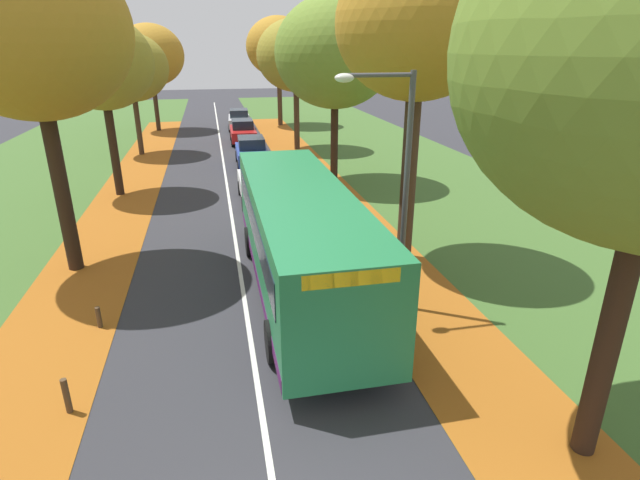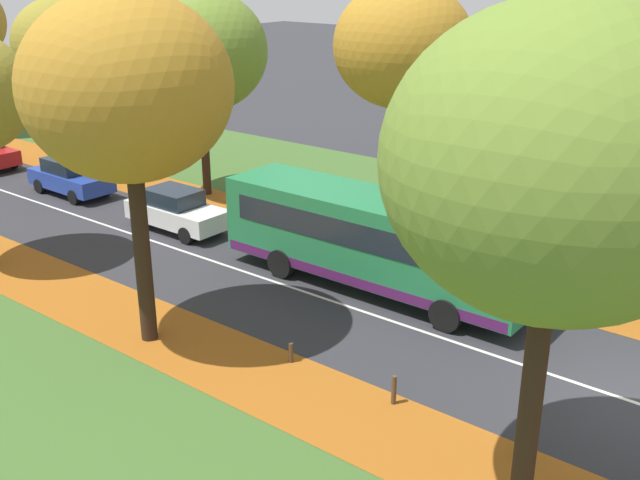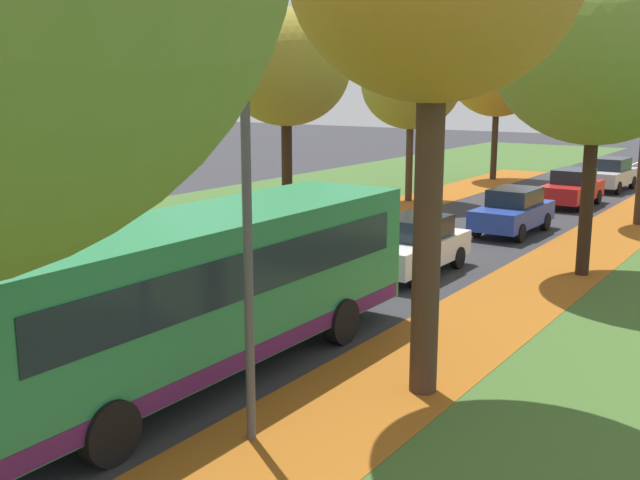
{
  "view_description": "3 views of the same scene",
  "coord_description": "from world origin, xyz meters",
  "px_view_note": "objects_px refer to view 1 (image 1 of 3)",
  "views": [
    {
      "loc": [
        -0.51,
        -4.07,
        6.51
      ],
      "look_at": [
        2.28,
        8.96,
        1.3
      ],
      "focal_mm": 28.0,
      "sensor_mm": 36.0,
      "label": 1
    },
    {
      "loc": [
        -16.47,
        -3.56,
        9.83
      ],
      "look_at": [
        0.67,
        9.93,
        1.56
      ],
      "focal_mm": 42.0,
      "sensor_mm": 36.0,
      "label": 2
    },
    {
      "loc": [
        10.77,
        -1.12,
        5.3
      ],
      "look_at": [
        1.18,
        12.97,
        1.72
      ],
      "focal_mm": 42.0,
      "sensor_mm": 36.0,
      "label": 3
    }
  ],
  "objects_px": {
    "car_silver_fourth_in_line": "(239,119)",
    "tree_right_distant": "(278,47)",
    "tree_right_mid": "(335,53)",
    "tree_right_far": "(296,56)",
    "tree_right_near": "(419,26)",
    "bus": "(300,234)",
    "car_white_lead": "(260,184)",
    "car_red_third_in_line": "(243,131)",
    "tree_left_distant": "(150,55)",
    "car_blue_following": "(252,152)",
    "tree_left_far": "(131,68)",
    "bollard_fourth": "(99,317)",
    "streetlamp_right": "(394,170)",
    "tree_left_near": "(31,32)",
    "tree_left_mid": "(101,63)",
    "bollard_third": "(67,396)"
  },
  "relations": [
    {
      "from": "tree_right_far",
      "to": "tree_right_near",
      "type": "bearing_deg",
      "value": -89.03
    },
    {
      "from": "tree_left_mid",
      "to": "streetlamp_right",
      "type": "xyz_separation_m",
      "value": [
        8.61,
        -12.92,
        -2.07
      ]
    },
    {
      "from": "bus",
      "to": "car_white_lead",
      "type": "distance_m",
      "value": 9.0
    },
    {
      "from": "tree_right_distant",
      "to": "car_red_third_in_line",
      "type": "bearing_deg",
      "value": -115.42
    },
    {
      "from": "bollard_fourth",
      "to": "streetlamp_right",
      "type": "distance_m",
      "value": 8.06
    },
    {
      "from": "streetlamp_right",
      "to": "car_blue_following",
      "type": "xyz_separation_m",
      "value": [
        -2.05,
        17.66,
        -2.92
      ]
    },
    {
      "from": "tree_right_far",
      "to": "streetlamp_right",
      "type": "xyz_separation_m",
      "value": [
        -1.34,
        -22.05,
        -2.16
      ]
    },
    {
      "from": "tree_left_far",
      "to": "car_blue_following",
      "type": "distance_m",
      "value": 9.27
    },
    {
      "from": "tree_left_near",
      "to": "car_blue_following",
      "type": "height_order",
      "value": "tree_left_near"
    },
    {
      "from": "tree_left_distant",
      "to": "tree_right_mid",
      "type": "xyz_separation_m",
      "value": [
        10.14,
        -19.08,
        0.39
      ]
    },
    {
      "from": "tree_right_distant",
      "to": "car_red_third_in_line",
      "type": "relative_size",
      "value": 2.09
    },
    {
      "from": "tree_left_mid",
      "to": "car_blue_following",
      "type": "relative_size",
      "value": 1.85
    },
    {
      "from": "tree_left_near",
      "to": "car_red_third_in_line",
      "type": "distance_m",
      "value": 22.43
    },
    {
      "from": "car_red_third_in_line",
      "to": "car_silver_fourth_in_line",
      "type": "height_order",
      "value": "same"
    },
    {
      "from": "tree_left_distant",
      "to": "bollard_third",
      "type": "xyz_separation_m",
      "value": [
        1.2,
        -34.65,
        -5.42
      ]
    },
    {
      "from": "car_red_third_in_line",
      "to": "bollard_third",
      "type": "bearing_deg",
      "value": -100.64
    },
    {
      "from": "bus",
      "to": "car_red_third_in_line",
      "type": "bearing_deg",
      "value": 90.02
    },
    {
      "from": "bus",
      "to": "bollard_fourth",
      "type": "bearing_deg",
      "value": -169.7
    },
    {
      "from": "tree_right_mid",
      "to": "car_silver_fourth_in_line",
      "type": "xyz_separation_m",
      "value": [
        -3.63,
        18.24,
        -5.37
      ]
    },
    {
      "from": "tree_right_distant",
      "to": "car_blue_following",
      "type": "xyz_separation_m",
      "value": [
        -3.76,
        -15.28,
        -5.57
      ]
    },
    {
      "from": "car_red_third_in_line",
      "to": "tree_right_far",
      "type": "bearing_deg",
      "value": -41.28
    },
    {
      "from": "bollard_third",
      "to": "bollard_fourth",
      "type": "xyz_separation_m",
      "value": [
        -0.02,
        3.14,
        -0.1
      ]
    },
    {
      "from": "tree_right_near",
      "to": "car_white_lead",
      "type": "relative_size",
      "value": 2.18
    },
    {
      "from": "tree_right_distant",
      "to": "bollard_third",
      "type": "distance_m",
      "value": 37.12
    },
    {
      "from": "tree_right_far",
      "to": "car_white_lead",
      "type": "relative_size",
      "value": 1.94
    },
    {
      "from": "streetlamp_right",
      "to": "car_red_third_in_line",
      "type": "height_order",
      "value": "streetlamp_right"
    },
    {
      "from": "car_red_third_in_line",
      "to": "bollard_fourth",
      "type": "bearing_deg",
      "value": -102.01
    },
    {
      "from": "tree_left_mid",
      "to": "tree_right_near",
      "type": "height_order",
      "value": "tree_right_near"
    },
    {
      "from": "tree_right_distant",
      "to": "car_red_third_in_line",
      "type": "distance_m",
      "value": 10.39
    },
    {
      "from": "tree_left_near",
      "to": "car_blue_following",
      "type": "bearing_deg",
      "value": 63.38
    },
    {
      "from": "bollard_third",
      "to": "car_silver_fourth_in_line",
      "type": "height_order",
      "value": "car_silver_fourth_in_line"
    },
    {
      "from": "car_silver_fourth_in_line",
      "to": "tree_right_distant",
      "type": "bearing_deg",
      "value": 25.15
    },
    {
      "from": "tree_left_mid",
      "to": "car_silver_fourth_in_line",
      "type": "bearing_deg",
      "value": 69.97
    },
    {
      "from": "tree_right_near",
      "to": "car_silver_fourth_in_line",
      "type": "relative_size",
      "value": 2.15
    },
    {
      "from": "tree_left_near",
      "to": "car_silver_fourth_in_line",
      "type": "bearing_deg",
      "value": 75.88
    },
    {
      "from": "bollard_third",
      "to": "tree_right_far",
      "type": "bearing_deg",
      "value": 70.8
    },
    {
      "from": "tree_left_far",
      "to": "car_silver_fourth_in_line",
      "type": "xyz_separation_m",
      "value": [
        6.76,
        8.89,
        -4.45
      ]
    },
    {
      "from": "tree_left_distant",
      "to": "car_blue_following",
      "type": "relative_size",
      "value": 1.93
    },
    {
      "from": "bollard_fourth",
      "to": "car_red_third_in_line",
      "type": "bearing_deg",
      "value": 77.99
    },
    {
      "from": "tree_left_far",
      "to": "car_blue_following",
      "type": "relative_size",
      "value": 1.73
    },
    {
      "from": "tree_right_near",
      "to": "car_blue_following",
      "type": "height_order",
      "value": "tree_right_near"
    },
    {
      "from": "tree_left_near",
      "to": "car_silver_fourth_in_line",
      "type": "height_order",
      "value": "tree_left_near"
    },
    {
      "from": "tree_right_near",
      "to": "car_blue_following",
      "type": "bearing_deg",
      "value": 104.29
    },
    {
      "from": "tree_right_near",
      "to": "tree_left_far",
      "type": "bearing_deg",
      "value": 118.28
    },
    {
      "from": "tree_left_mid",
      "to": "car_red_third_in_line",
      "type": "height_order",
      "value": "tree_left_mid"
    },
    {
      "from": "tree_left_far",
      "to": "car_white_lead",
      "type": "distance_m",
      "value": 14.21
    },
    {
      "from": "tree_left_mid",
      "to": "streetlamp_right",
      "type": "relative_size",
      "value": 1.3
    },
    {
      "from": "bollard_third",
      "to": "car_blue_following",
      "type": "height_order",
      "value": "car_blue_following"
    },
    {
      "from": "tree_right_distant",
      "to": "car_blue_following",
      "type": "height_order",
      "value": "tree_right_distant"
    },
    {
      "from": "tree_right_near",
      "to": "car_white_lead",
      "type": "distance_m",
      "value": 10.41
    }
  ]
}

